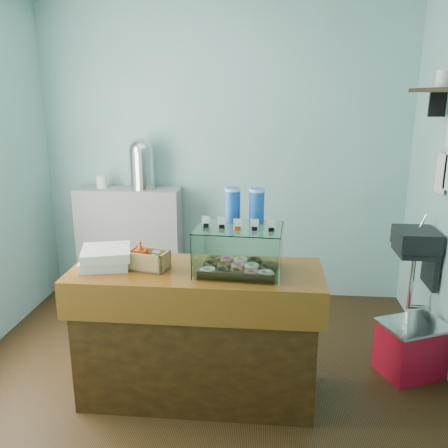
# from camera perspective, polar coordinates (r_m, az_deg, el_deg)

# --- Properties ---
(ground) EXTENTS (3.50, 3.50, 0.00)m
(ground) POSITION_cam_1_polar(r_m,az_deg,el_deg) (3.65, -2.51, -17.40)
(ground) COLOR black
(ground) RESTS_ON ground
(room_shell) EXTENTS (3.54, 3.04, 2.82)m
(room_shell) POSITION_cam_1_polar(r_m,az_deg,el_deg) (3.08, -2.38, 10.37)
(room_shell) COLOR #77ADAC
(room_shell) RESTS_ON ground
(counter) EXTENTS (1.60, 0.60, 0.90)m
(counter) POSITION_cam_1_polar(r_m,az_deg,el_deg) (3.20, -3.24, -12.94)
(counter) COLOR #472A0D
(counter) RESTS_ON ground
(back_shelf) EXTENTS (1.00, 0.32, 1.10)m
(back_shelf) POSITION_cam_1_polar(r_m,az_deg,el_deg) (4.78, -11.16, -2.27)
(back_shelf) COLOR gray
(back_shelf) RESTS_ON ground
(display_case) EXTENTS (0.56, 0.42, 0.51)m
(display_case) POSITION_cam_1_polar(r_m,az_deg,el_deg) (2.95, 1.90, -2.57)
(display_case) COLOR #331D0F
(display_case) RESTS_ON counter
(condiment_crate) EXTENTS (0.28, 0.21, 0.18)m
(condiment_crate) POSITION_cam_1_polar(r_m,az_deg,el_deg) (3.04, -9.27, -4.19)
(condiment_crate) COLOR #A88854
(condiment_crate) RESTS_ON counter
(pastry_boxes) EXTENTS (0.38, 0.37, 0.12)m
(pastry_boxes) POSITION_cam_1_polar(r_m,az_deg,el_deg) (3.15, -14.04, -3.89)
(pastry_boxes) COLOR silver
(pastry_boxes) RESTS_ON counter
(coffee_urn) EXTENTS (0.26, 0.26, 0.48)m
(coffee_urn) POSITION_cam_1_polar(r_m,az_deg,el_deg) (4.55, -9.86, 7.28)
(coffee_urn) COLOR silver
(coffee_urn) RESTS_ON back_shelf
(red_cooler) EXTENTS (0.55, 0.50, 0.40)m
(red_cooler) POSITION_cam_1_polar(r_m,az_deg,el_deg) (3.79, 21.67, -13.72)
(red_cooler) COLOR red
(red_cooler) RESTS_ON ground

